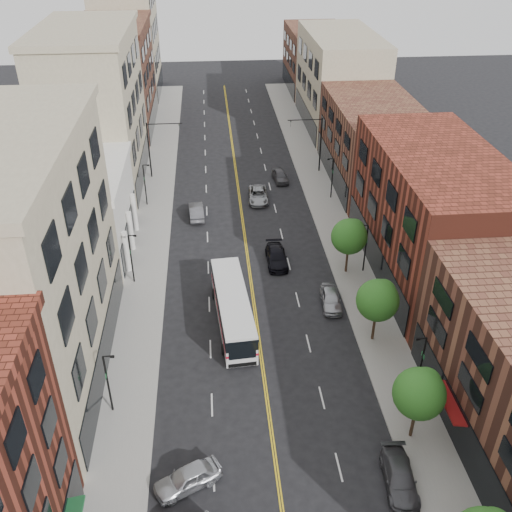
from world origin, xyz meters
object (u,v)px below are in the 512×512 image
object	(u,v)px
city_bus	(233,307)
car_parked_mid	(399,478)
car_lane_b	(258,195)
car_angle_a	(187,478)
car_lane_c	(280,176)
car_lane_behind	(196,211)
car_parked_far	(331,299)
car_lane_a	(276,257)

from	to	relation	value
city_bus	car_parked_mid	world-z (taller)	city_bus
car_parked_mid	city_bus	bearing A→B (deg)	123.92
car_parked_mid	car_lane_b	size ratio (longest dim) A/B	0.92
car_angle_a	car_lane_c	xyz separation A→B (m)	(11.10, 44.12, -0.03)
city_bus	car_angle_a	size ratio (longest dim) A/B	2.75
car_lane_b	car_angle_a	bearing A→B (deg)	-98.25
car_lane_behind	car_lane_c	xyz separation A→B (m)	(10.67, 8.96, -0.05)
car_parked_far	car_lane_behind	bearing A→B (deg)	127.63
city_bus	car_parked_mid	distance (m)	19.26
city_bus	car_lane_b	bearing A→B (deg)	75.22
city_bus	car_lane_behind	xyz separation A→B (m)	(-3.17, 19.41, -0.98)
car_parked_far	car_parked_mid	bearing A→B (deg)	-84.58
car_lane_behind	car_parked_mid	bearing A→B (deg)	105.66
city_bus	car_parked_far	world-z (taller)	city_bus
car_lane_b	car_parked_far	bearing A→B (deg)	-74.74
car_parked_mid	car_parked_far	distance (m)	18.52
car_lane_a	car_lane_b	xyz separation A→B (m)	(-0.57, 13.96, -0.01)
car_angle_a	car_parked_mid	world-z (taller)	car_angle_a
city_bus	car_lane_b	distance (m)	23.45
car_angle_a	car_parked_far	world-z (taller)	car_angle_a
car_angle_a	car_parked_mid	bearing A→B (deg)	60.13
car_lane_behind	car_lane_c	bearing A→B (deg)	-143.47
city_bus	car_lane_a	distance (m)	10.31
car_parked_mid	car_parked_far	size ratio (longest dim) A/B	1.09
car_lane_a	car_angle_a	bearing A→B (deg)	-109.20
car_lane_behind	car_lane_c	size ratio (longest dim) A/B	1.11
car_parked_mid	car_parked_far	xyz separation A→B (m)	(-0.61, 18.51, 0.05)
car_lane_c	city_bus	bearing A→B (deg)	-110.31
car_lane_behind	car_lane_b	bearing A→B (deg)	-157.28
car_angle_a	car_lane_a	size ratio (longest dim) A/B	0.88
city_bus	car_lane_b	world-z (taller)	city_bus
car_lane_behind	car_lane_a	world-z (taller)	car_lane_behind
car_angle_a	car_lane_c	size ratio (longest dim) A/B	1.04
car_angle_a	car_lane_c	bearing A→B (deg)	140.51
car_angle_a	car_lane_behind	size ratio (longest dim) A/B	0.94
city_bus	car_lane_behind	world-z (taller)	city_bus
car_parked_mid	car_lane_b	bearing A→B (deg)	102.07
city_bus	car_parked_far	xyz separation A→B (m)	(8.79, 1.74, -1.00)
car_lane_a	car_lane_c	distance (m)	19.48
car_lane_c	car_lane_behind	bearing A→B (deg)	-145.47
car_parked_far	car_lane_behind	xyz separation A→B (m)	(-11.96, 17.67, 0.03)
car_lane_c	car_parked_far	bearing A→B (deg)	-92.72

